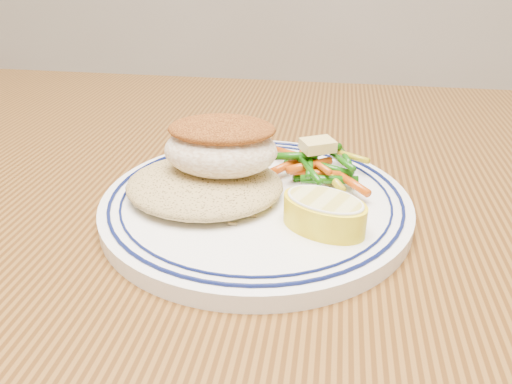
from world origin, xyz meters
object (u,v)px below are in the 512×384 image
object	(u,v)px
plate	(256,202)
rice_pilaf	(205,182)
dining_table	(216,292)
vegetable_pile	(317,166)
lemon_wedge	(324,212)
fish_fillet	(221,145)

from	to	relation	value
plate	rice_pilaf	world-z (taller)	rice_pilaf
dining_table	vegetable_pile	xyz separation A→B (m)	(0.09, 0.05, 0.13)
dining_table	vegetable_pile	bearing A→B (deg)	26.42
vegetable_pile	rice_pilaf	bearing A→B (deg)	-152.40
lemon_wedge	vegetable_pile	bearing A→B (deg)	96.45
lemon_wedge	fish_fillet	bearing A→B (deg)	152.52
vegetable_pile	lemon_wedge	world-z (taller)	same
plate	lemon_wedge	distance (m)	0.08
dining_table	plate	bearing A→B (deg)	-1.14
rice_pilaf	lemon_wedge	distance (m)	0.11
dining_table	vegetable_pile	size ratio (longest dim) A/B	14.09
rice_pilaf	lemon_wedge	world-z (taller)	same
rice_pilaf	fish_fillet	distance (m)	0.04
fish_fillet	vegetable_pile	size ratio (longest dim) A/B	0.97
fish_fillet	lemon_wedge	xyz separation A→B (m)	(0.09, -0.05, -0.03)
dining_table	rice_pilaf	distance (m)	0.13
fish_fillet	vegetable_pile	bearing A→B (deg)	26.67
fish_fillet	lemon_wedge	size ratio (longest dim) A/B	1.22
dining_table	plate	distance (m)	0.11
fish_fillet	vegetable_pile	world-z (taller)	fish_fillet
vegetable_pile	lemon_wedge	distance (m)	0.09
lemon_wedge	plate	bearing A→B (deg)	144.84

